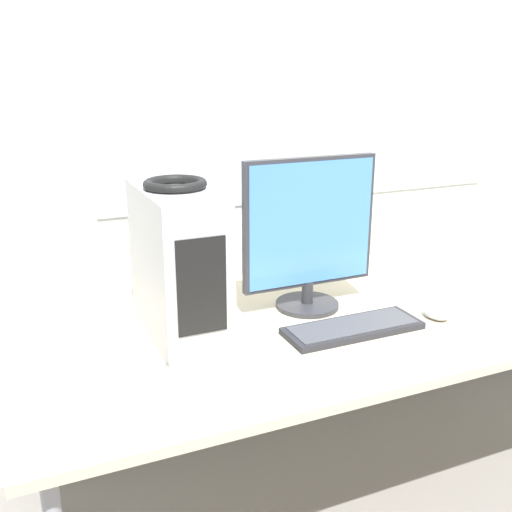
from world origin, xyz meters
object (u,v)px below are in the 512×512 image
at_px(pc_tower, 178,263).
at_px(monitor_main, 309,233).
at_px(headphones, 175,184).
at_px(mouse, 436,314).
at_px(cell_phone, 148,379).
at_px(keyboard, 353,328).

height_order(pc_tower, monitor_main, monitor_main).
xyz_separation_m(headphones, monitor_main, (0.44, 0.02, -0.19)).
bearing_deg(pc_tower, mouse, -15.92).
relative_size(monitor_main, mouse, 5.13).
distance_m(headphones, mouse, 0.91).
xyz_separation_m(headphones, cell_phone, (-0.16, -0.24, -0.44)).
xyz_separation_m(pc_tower, cell_phone, (-0.16, -0.24, -0.21)).
xyz_separation_m(pc_tower, mouse, (0.77, -0.22, -0.20)).
bearing_deg(cell_phone, mouse, 25.75).
distance_m(pc_tower, keyboard, 0.55).
height_order(headphones, keyboard, headphones).
relative_size(headphones, mouse, 1.84).
height_order(headphones, cell_phone, headphones).
distance_m(pc_tower, monitor_main, 0.44).
bearing_deg(keyboard, cell_phone, -176.24).
height_order(headphones, monitor_main, monitor_main).
xyz_separation_m(mouse, cell_phone, (-0.93, -0.02, -0.01)).
xyz_separation_m(pc_tower, headphones, (0.00, 0.00, 0.23)).
distance_m(pc_tower, headphones, 0.23).
distance_m(headphones, cell_phone, 0.53).
bearing_deg(pc_tower, cell_phone, -123.72).
xyz_separation_m(monitor_main, keyboard, (0.03, -0.22, -0.24)).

